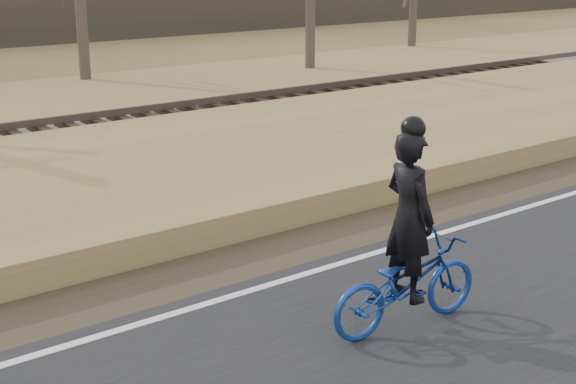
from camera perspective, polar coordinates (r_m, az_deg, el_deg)
ground at (r=10.08m, az=1.09°, el=-6.79°), size 120.00×120.00×0.00m
road at (r=8.46m, az=11.93°, el=-11.84°), size 120.00×6.00×0.06m
edge_line at (r=10.20m, az=0.39°, el=-6.10°), size 120.00×0.12×0.01m
shoulder at (r=10.97m, az=-2.83°, el=-4.70°), size 120.00×1.60×0.04m
embankment at (r=13.35m, az=-10.21°, el=-0.09°), size 120.00×5.00×0.44m
ballast at (r=16.71m, az=-16.28°, el=2.92°), size 120.00×3.00×0.45m
railroad at (r=16.65m, az=-16.36°, el=3.93°), size 120.00×2.40×0.29m
cyclist at (r=8.76m, az=8.47°, el=-4.98°), size 1.99×0.85×2.36m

